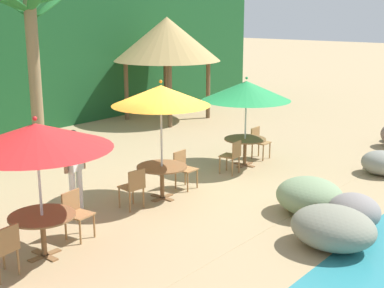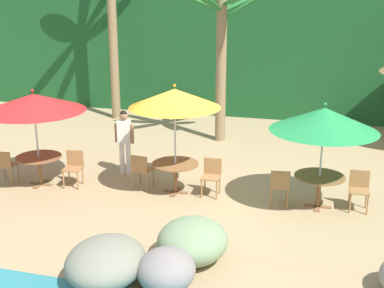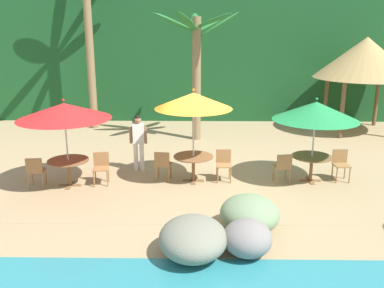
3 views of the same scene
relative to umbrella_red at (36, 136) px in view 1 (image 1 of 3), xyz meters
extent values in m
plane|color=tan|center=(3.75, 0.31, -2.08)|extent=(120.00, 120.00, 0.00)
cube|color=tan|center=(3.75, 0.31, -2.07)|extent=(18.00, 5.20, 0.01)
ellipsoid|color=gray|center=(4.59, -2.50, -1.70)|extent=(1.26, 1.37, 0.75)
ellipsoid|color=gray|center=(3.41, -3.56, -1.71)|extent=(1.30, 1.49, 0.73)
ellipsoid|color=gray|center=(8.18, -2.65, -1.77)|extent=(0.95, 1.04, 0.61)
ellipsoid|color=gray|center=(4.43, -3.51, -1.73)|extent=(0.94, 0.99, 0.68)
ellipsoid|color=gray|center=(8.67, -2.46, -1.87)|extent=(0.71, 0.64, 0.41)
cylinder|color=silver|center=(0.00, 0.00, -0.99)|extent=(0.04, 0.04, 2.18)
cone|color=red|center=(0.00, 0.00, 0.00)|extent=(2.45, 2.45, 0.42)
sphere|color=red|center=(0.00, 0.00, 0.29)|extent=(0.07, 0.07, 0.07)
cube|color=brown|center=(0.00, 0.00, -2.06)|extent=(0.60, 0.12, 0.03)
cube|color=brown|center=(0.00, 0.00, -2.06)|extent=(0.12, 0.60, 0.03)
cylinder|color=brown|center=(0.00, 0.00, -1.71)|extent=(0.09, 0.09, 0.71)
cylinder|color=brown|center=(0.00, 0.00, -1.35)|extent=(1.10, 1.10, 0.03)
cylinder|color=#9E7042|center=(1.04, -0.05, -1.85)|extent=(0.04, 0.04, 0.45)
cylinder|color=#9E7042|center=(0.69, -0.10, -1.85)|extent=(0.04, 0.04, 0.45)
cylinder|color=#9E7042|center=(1.00, 0.30, -1.85)|extent=(0.04, 0.04, 0.45)
cylinder|color=#9E7042|center=(0.64, 0.26, -1.85)|extent=(0.04, 0.04, 0.45)
cube|color=#9E7042|center=(0.84, 0.10, -1.61)|extent=(0.47, 0.47, 0.03)
cube|color=#9E7042|center=(0.82, 0.30, -1.42)|extent=(0.42, 0.09, 0.42)
cylinder|color=#9E7042|center=(-0.69, 0.10, -1.85)|extent=(0.04, 0.04, 0.45)
cylinder|color=#9E7042|center=(-0.65, -0.25, -1.85)|extent=(0.04, 0.04, 0.45)
cube|color=#9E7042|center=(-0.84, -0.09, -1.61)|extent=(0.46, 0.46, 0.03)
cube|color=#9E7042|center=(-0.82, -0.29, -1.42)|extent=(0.42, 0.08, 0.42)
cylinder|color=silver|center=(3.36, 0.41, -0.88)|extent=(0.04, 0.04, 2.39)
cone|color=orange|center=(3.36, 0.41, 0.21)|extent=(2.10, 2.10, 0.43)
sphere|color=orange|center=(3.36, 0.41, 0.50)|extent=(0.07, 0.07, 0.07)
cube|color=brown|center=(3.36, 0.41, -2.06)|extent=(0.60, 0.12, 0.03)
cube|color=brown|center=(3.36, 0.41, -2.06)|extent=(0.12, 0.60, 0.03)
cylinder|color=brown|center=(3.36, 0.41, -1.71)|extent=(0.09, 0.09, 0.71)
cylinder|color=brown|center=(3.36, 0.41, -1.35)|extent=(1.10, 1.10, 0.03)
cylinder|color=#9E7042|center=(4.39, 0.26, -1.85)|extent=(0.04, 0.04, 0.45)
cylinder|color=#9E7042|center=(4.04, 0.25, -1.85)|extent=(0.04, 0.04, 0.45)
cylinder|color=#9E7042|center=(4.39, 0.62, -1.85)|extent=(0.04, 0.04, 0.45)
cylinder|color=#9E7042|center=(4.03, 0.61, -1.85)|extent=(0.04, 0.04, 0.45)
cube|color=#9E7042|center=(4.21, 0.43, -1.61)|extent=(0.43, 0.43, 0.03)
cube|color=#9E7042|center=(4.21, 0.63, -1.42)|extent=(0.42, 0.05, 0.42)
cylinder|color=#9E7042|center=(2.36, 0.70, -1.85)|extent=(0.04, 0.04, 0.45)
cylinder|color=#9E7042|center=(2.71, 0.66, -1.85)|extent=(0.04, 0.04, 0.45)
cylinder|color=#9E7042|center=(2.32, 0.34, -1.85)|extent=(0.04, 0.04, 0.45)
cylinder|color=#9E7042|center=(2.67, 0.31, -1.85)|extent=(0.04, 0.04, 0.45)
cube|color=#9E7042|center=(2.52, 0.50, -1.61)|extent=(0.46, 0.46, 0.03)
cube|color=#9E7042|center=(2.50, 0.30, -1.42)|extent=(0.42, 0.08, 0.42)
cylinder|color=silver|center=(6.65, 0.46, -1.02)|extent=(0.04, 0.04, 2.11)
cone|color=#238E47|center=(6.65, 0.46, -0.06)|extent=(2.31, 2.31, 0.50)
sphere|color=#238E47|center=(6.65, 0.46, 0.26)|extent=(0.07, 0.07, 0.07)
cube|color=brown|center=(6.65, 0.46, -2.06)|extent=(0.60, 0.12, 0.03)
cube|color=brown|center=(6.65, 0.46, -2.06)|extent=(0.12, 0.60, 0.03)
cylinder|color=brown|center=(6.65, 0.46, -1.71)|extent=(0.09, 0.09, 0.71)
cylinder|color=brown|center=(6.65, 0.46, -1.35)|extent=(1.10, 1.10, 0.03)
cylinder|color=#9E7042|center=(7.68, 0.32, -1.85)|extent=(0.04, 0.04, 0.45)
cylinder|color=#9E7042|center=(7.32, 0.31, -1.85)|extent=(0.04, 0.04, 0.45)
cylinder|color=#9E7042|center=(7.67, 0.68, -1.85)|extent=(0.04, 0.04, 0.45)
cylinder|color=#9E7042|center=(7.31, 0.66, -1.85)|extent=(0.04, 0.04, 0.45)
cube|color=#9E7042|center=(7.50, 0.49, -1.61)|extent=(0.43, 0.43, 0.03)
cube|color=#9E7042|center=(7.49, 0.69, -1.42)|extent=(0.42, 0.05, 0.42)
cylinder|color=#9E7042|center=(5.60, 0.51, -1.85)|extent=(0.04, 0.04, 0.45)
cylinder|color=#9E7042|center=(5.96, 0.55, -1.85)|extent=(0.04, 0.04, 0.45)
cylinder|color=#9E7042|center=(5.65, 0.15, -1.85)|extent=(0.04, 0.04, 0.45)
cylinder|color=#9E7042|center=(6.00, 0.20, -1.85)|extent=(0.04, 0.04, 0.45)
cube|color=#9E7042|center=(5.80, 0.35, -1.61)|extent=(0.47, 0.47, 0.03)
cube|color=#9E7042|center=(5.83, 0.16, -1.42)|extent=(0.42, 0.09, 0.42)
cylinder|color=olive|center=(3.42, 4.98, 0.19)|extent=(0.32, 0.32, 4.53)
ellipsoid|color=#236B2D|center=(4.24, 5.04, 2.18)|extent=(1.49, 0.47, 0.96)
ellipsoid|color=#236B2D|center=(3.37, 5.80, 2.20)|extent=(0.44, 1.52, 0.90)
cylinder|color=brown|center=(8.99, 7.40, -0.98)|extent=(0.16, 0.16, 2.20)
cylinder|color=brown|center=(11.17, 7.40, -0.98)|extent=(0.16, 0.16, 2.20)
cylinder|color=brown|center=(8.99, 5.22, -0.98)|extent=(0.16, 0.16, 2.20)
cylinder|color=brown|center=(11.17, 5.22, -0.98)|extent=(0.16, 0.16, 2.20)
cone|color=tan|center=(10.08, 6.31, 0.92)|extent=(3.97, 3.97, 1.60)
cylinder|color=white|center=(1.63, 1.29, -1.65)|extent=(0.13, 0.13, 0.86)
cylinder|color=white|center=(1.81, 1.29, -1.65)|extent=(0.13, 0.13, 0.86)
cube|color=silver|center=(1.72, 1.29, -0.93)|extent=(0.38, 0.27, 0.58)
cylinder|color=#9E7051|center=(1.50, 1.29, -0.98)|extent=(0.08, 0.08, 0.50)
cylinder|color=#9E7051|center=(1.94, 1.29, -0.98)|extent=(0.08, 0.08, 0.50)
sphere|color=#9E7051|center=(1.72, 1.29, -0.52)|extent=(0.21, 0.21, 0.21)
sphere|color=black|center=(1.72, 1.29, -0.47)|extent=(0.18, 0.18, 0.18)
camera|label=1|loc=(-4.78, -7.16, 1.94)|focal=49.96mm
camera|label=2|loc=(6.78, -10.36, 2.59)|focal=47.89mm
camera|label=3|loc=(3.51, -10.71, 2.15)|focal=39.44mm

